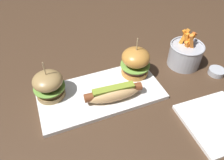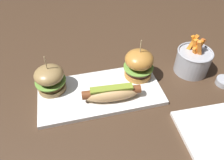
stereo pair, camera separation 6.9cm
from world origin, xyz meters
TOP-DOWN VIEW (x-y plane):
  - ground_plane at (0.00, 0.00)m, footprint 3.00×3.00m
  - platter_main at (0.00, 0.00)m, footprint 0.40×0.19m
  - hot_dog at (0.03, -0.04)m, footprint 0.18×0.07m
  - slider_left at (-0.15, 0.05)m, footprint 0.10×0.10m
  - slider_right at (0.14, 0.05)m, footprint 0.10×0.10m
  - fries_bucket at (0.35, 0.04)m, footprint 0.12×0.12m
  - sauce_ramekin at (0.43, -0.06)m, footprint 0.06×0.06m
  - side_plate at (0.28, -0.23)m, footprint 0.20×0.20m

SIDE VIEW (x-z plane):
  - ground_plane at x=0.00m, z-range 0.00..0.00m
  - side_plate at x=0.28m, z-range 0.00..0.01m
  - platter_main at x=0.00m, z-range 0.00..0.01m
  - sauce_ramekin at x=0.43m, z-range 0.00..0.02m
  - hot_dog at x=0.03m, z-range 0.01..0.06m
  - fries_bucket at x=0.35m, z-range -0.02..0.12m
  - slider_left at x=-0.15m, z-range -0.01..0.12m
  - slider_right at x=0.14m, z-range -0.01..0.14m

